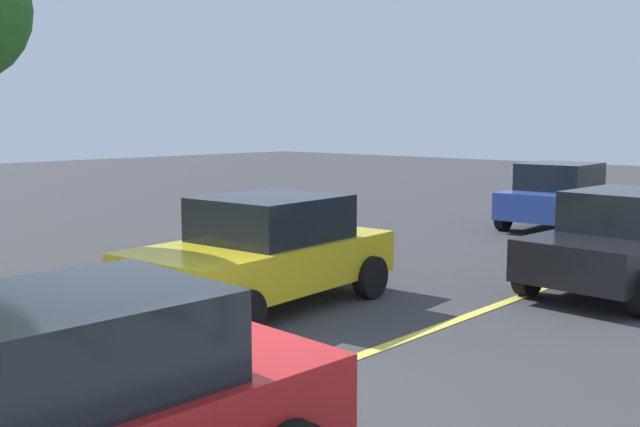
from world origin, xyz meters
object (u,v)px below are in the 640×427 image
Objects in this scene: car_blue_crossing at (561,195)px; car_yellow_behind_van at (265,251)px; car_red_approaching at (25,423)px; car_black_near_curb at (624,241)px.

car_yellow_behind_van is (-10.19, -0.26, -0.01)m from car_blue_crossing.
car_yellow_behind_van is at bearing 33.06° from car_red_approaching.
car_blue_crossing is 1.04× the size of car_black_near_curb.
car_yellow_behind_van reaches higher than car_red_approaching.
car_black_near_curb reaches higher than car_red_approaching.
car_red_approaching is at bearing -146.94° from car_yellow_behind_van.
car_yellow_behind_van is at bearing 142.55° from car_black_near_curb.
car_blue_crossing is 15.64m from car_red_approaching.
car_blue_crossing reaches higher than car_red_approaching.
car_red_approaching is 1.08× the size of car_yellow_behind_van.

